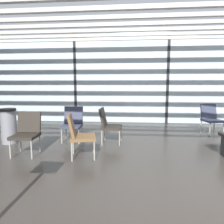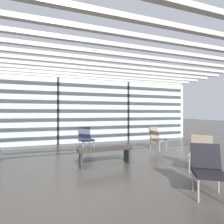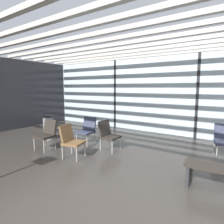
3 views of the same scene
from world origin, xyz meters
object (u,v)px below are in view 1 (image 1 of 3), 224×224
object	(u,v)px
parked_airplane	(135,71)
lounge_chair_3	(27,131)
lounge_chair_0	(108,123)
lounge_chair_5	(211,117)
trash_bin	(9,126)
lounge_chair_1	(73,122)
lounge_chair_4	(78,133)

from	to	relation	value
parked_airplane	lounge_chair_3	world-z (taller)	parked_airplane
parked_airplane	lounge_chair_3	distance (m)	9.00
lounge_chair_0	lounge_chair_3	xyz separation A→B (m)	(-1.58, -0.93, 0.00)
lounge_chair_3	parked_airplane	bearing A→B (deg)	71.04
lounge_chair_5	trash_bin	size ratio (longest dim) A/B	1.01
lounge_chair_1	lounge_chair_4	distance (m)	1.27
lounge_chair_4	lounge_chair_3	bearing A→B (deg)	72.30
lounge_chair_0	lounge_chair_1	bearing A→B (deg)	82.51
lounge_chair_0	lounge_chair_1	size ratio (longest dim) A/B	1.00
parked_airplane	lounge_chair_5	xyz separation A→B (m)	(2.06, -6.31, -1.76)
parked_airplane	lounge_chair_4	xyz separation A→B (m)	(-1.30, -8.59, -1.76)
trash_bin	lounge_chair_1	bearing A→B (deg)	14.24
lounge_chair_3	lounge_chair_4	bearing A→B (deg)	-8.22
lounge_chair_5	trash_bin	distance (m)	5.51
parked_airplane	lounge_chair_3	bearing A→B (deg)	-105.84
lounge_chair_1	lounge_chair_5	distance (m)	3.98
lounge_chair_1	lounge_chair_0	bearing A→B (deg)	-12.53
lounge_chair_3	lounge_chair_4	world-z (taller)	same
parked_airplane	lounge_chair_1	world-z (taller)	parked_airplane
lounge_chair_1	trash_bin	xyz separation A→B (m)	(-1.49, -0.38, -0.06)
lounge_chair_3	trash_bin	world-z (taller)	lounge_chair_3
lounge_chair_0	trash_bin	size ratio (longest dim) A/B	1.01
parked_airplane	lounge_chair_0	distance (m)	7.80
lounge_chair_4	lounge_chair_0	bearing A→B (deg)	-37.17
parked_airplane	lounge_chair_4	world-z (taller)	parked_airplane
lounge_chair_3	lounge_chair_5	xyz separation A→B (m)	(4.47, 2.18, 0.00)
lounge_chair_4	lounge_chair_5	bearing A→B (deg)	-68.56
trash_bin	lounge_chair_3	bearing A→B (deg)	-40.01
lounge_chair_1	trash_bin	distance (m)	1.54
parked_airplane	lounge_chair_4	bearing A→B (deg)	-98.63
lounge_chair_4	trash_bin	distance (m)	2.11
lounge_chair_0	lounge_chair_1	distance (m)	0.94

